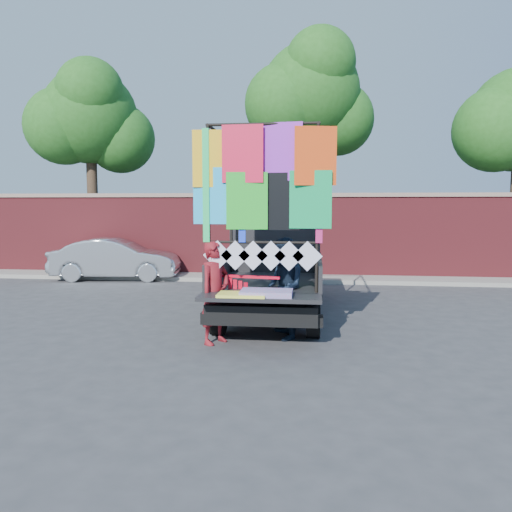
# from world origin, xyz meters

# --- Properties ---
(ground) EXTENTS (90.00, 90.00, 0.00)m
(ground) POSITION_xyz_m (0.00, 0.00, 0.00)
(ground) COLOR #38383A
(ground) RESTS_ON ground
(brick_wall) EXTENTS (30.00, 0.45, 2.61)m
(brick_wall) POSITION_xyz_m (0.00, 7.00, 1.33)
(brick_wall) COLOR maroon
(brick_wall) RESTS_ON ground
(curb) EXTENTS (30.00, 1.20, 0.12)m
(curb) POSITION_xyz_m (0.00, 6.30, 0.06)
(curb) COLOR gray
(curb) RESTS_ON ground
(tree_left) EXTENTS (4.20, 3.30, 7.05)m
(tree_left) POSITION_xyz_m (-6.48, 8.12, 5.12)
(tree_left) COLOR #38281C
(tree_left) RESTS_ON ground
(tree_mid) EXTENTS (4.20, 3.30, 7.73)m
(tree_mid) POSITION_xyz_m (1.02, 8.12, 5.70)
(tree_mid) COLOR #38281C
(tree_mid) RESTS_ON ground
(pickup_truck) EXTENTS (2.24, 5.63, 3.54)m
(pickup_truck) POSITION_xyz_m (0.35, 2.16, 0.89)
(pickup_truck) COLOR black
(pickup_truck) RESTS_ON ground
(sedan) EXTENTS (3.90, 1.75, 1.24)m
(sedan) POSITION_xyz_m (-4.76, 5.88, 0.62)
(sedan) COLOR silver
(sedan) RESTS_ON ground
(woman) EXTENTS (0.66, 0.74, 1.69)m
(woman) POSITION_xyz_m (-0.42, -0.59, 0.84)
(woman) COLOR maroon
(woman) RESTS_ON ground
(man) EXTENTS (0.84, 0.97, 1.73)m
(man) POSITION_xyz_m (0.66, -0.18, 0.86)
(man) COLOR #152134
(man) RESTS_ON ground
(streamer_bundle) EXTENTS (1.02, 0.21, 0.70)m
(streamer_bundle) POSITION_xyz_m (0.01, -0.40, 0.88)
(streamer_bundle) COLOR red
(streamer_bundle) RESTS_ON ground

